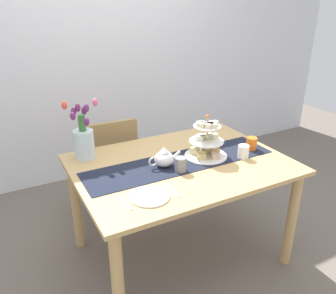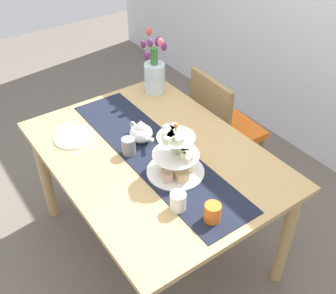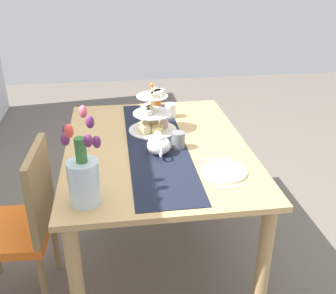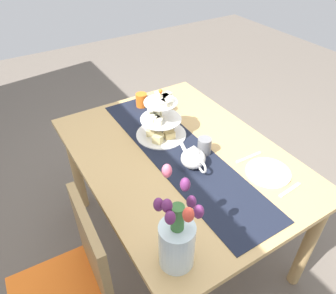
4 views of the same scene
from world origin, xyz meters
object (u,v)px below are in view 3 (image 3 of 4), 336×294
teapot (159,145)px  mug_orange (156,104)px  dining_table (157,161)px  knife_left (217,159)px  chair_left (22,220)px  fork_left (233,187)px  dinner_plate_left (224,172)px  tulip_vase (83,175)px  mug_grey (178,140)px  mug_white_text (170,110)px  tiered_cake_stand (152,115)px

teapot → mug_orange: (0.69, -0.06, -0.01)m
dining_table → teapot: (-0.13, 0.00, 0.17)m
teapot → knife_left: 0.32m
chair_left → mug_orange: size_ratio=9.58×
chair_left → fork_left: (-0.26, -1.05, 0.27)m
dinner_plate_left → dining_table: bearing=38.8°
dining_table → tulip_vase: tulip_vase is taller
fork_left → knife_left: same height
fork_left → knife_left: bearing=0.0°
mug_grey → dinner_plate_left: bearing=-148.7°
teapot → mug_white_text: (0.55, -0.14, -0.01)m
dining_table → teapot: 0.21m
tiered_cake_stand → dining_table: bearing=-179.6°
mug_orange → fork_left: bearing=-167.3°
tulip_vase → mug_white_text: 1.10m
knife_left → mug_white_text: mug_white_text is taller
tiered_cake_stand → teapot: tiered_cake_stand is taller
mug_white_text → mug_orange: same height
knife_left → dining_table: bearing=52.7°
chair_left → dinner_plate_left: size_ratio=3.96×
chair_left → tulip_vase: tulip_vase is taller
mug_white_text → mug_grey: bearing=176.9°
knife_left → mug_orange: size_ratio=1.79×
tiered_cake_stand → tulip_vase: (-0.76, 0.37, 0.04)m
chair_left → fork_left: bearing=-103.9°
chair_left → mug_grey: bearing=-77.4°
mug_orange → mug_grey: bearing=-174.8°
dinner_plate_left → knife_left: bearing=0.0°
fork_left → dinner_plate_left: bearing=0.0°
fork_left → mug_orange: (1.08, 0.24, 0.04)m
fork_left → tulip_vase: bearing=92.6°
dinner_plate_left → tulip_vase: bearing=104.5°
chair_left → tulip_vase: bearing=-128.0°
mug_white_text → fork_left: bearing=-170.3°
mug_white_text → knife_left: bearing=-166.1°
knife_left → mug_orange: 0.83m
dining_table → mug_white_text: bearing=-18.8°
fork_left → mug_grey: size_ratio=1.58×
tiered_cake_stand → mug_white_text: bearing=-34.1°
dinner_plate_left → mug_orange: 0.97m
tiered_cake_stand → mug_white_text: 0.26m
mug_grey → fork_left: bearing=-157.6°
chair_left → fork_left: size_ratio=6.07×
knife_left → tulip_vase: bearing=115.3°
mug_grey → mug_white_text: (0.49, -0.03, -0.00)m
tulip_vase → fork_left: bearing=-87.4°
teapot → dinner_plate_left: teapot is taller
knife_left → mug_grey: size_ratio=1.79×
chair_left → dinner_plate_left: bearing=-96.2°
chair_left → tiered_cake_stand: tiered_cake_stand is taller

